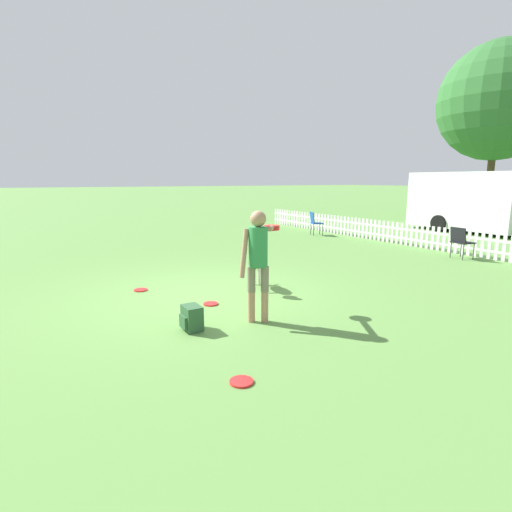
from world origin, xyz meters
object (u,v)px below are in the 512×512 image
object	(u,v)px
frisbee_midfield	(141,290)
tree_left_grove	(498,102)
frisbee_near_handler	(241,382)
frisbee_near_dog	(211,304)
folding_chair_green_right	(461,240)
backpack_on_grass	(192,318)
handler_person	(259,252)
leaping_dog	(255,263)
equipment_trailer	(469,201)
folding_chair_center	(315,221)

from	to	relation	value
frisbee_midfield	tree_left_grove	distance (m)	21.46
frisbee_near_handler	frisbee_near_dog	size ratio (longest dim) A/B	1.00
frisbee_midfield	folding_chair_green_right	bearing A→B (deg)	81.27
frisbee_near_handler	frisbee_near_dog	distance (m)	2.76
folding_chair_green_right	frisbee_near_dog	bearing A→B (deg)	98.98
backpack_on_grass	tree_left_grove	bearing A→B (deg)	109.62
handler_person	folding_chair_green_right	bearing A→B (deg)	39.85
leaping_dog	frisbee_near_handler	size ratio (longest dim) A/B	3.95
frisbee_near_dog	equipment_trailer	size ratio (longest dim) A/B	0.05
frisbee_near_handler	equipment_trailer	world-z (taller)	equipment_trailer
handler_person	frisbee_midfield	xyz separation A→B (m)	(-2.60, -1.09, -1.04)
handler_person	leaping_dog	world-z (taller)	handler_person
equipment_trailer	handler_person	bearing A→B (deg)	-68.47
backpack_on_grass	folding_chair_center	xyz separation A→B (m)	(-6.87, 7.83, 0.36)
folding_chair_center	equipment_trailer	world-z (taller)	equipment_trailer
frisbee_midfield	equipment_trailer	xyz separation A→B (m)	(-2.06, 13.98, 1.26)
leaping_dog	frisbee_near_handler	xyz separation A→B (m)	(3.13, -2.03, -0.49)
frisbee_near_dog	folding_chair_center	world-z (taller)	folding_chair_center
equipment_trailer	tree_left_grove	world-z (taller)	tree_left_grove
tree_left_grove	handler_person	bearing A→B (deg)	-68.99
frisbee_near_handler	frisbee_midfield	distance (m)	4.13
handler_person	frisbee_midfield	distance (m)	3.01
frisbee_midfield	folding_chair_green_right	distance (m)	8.39
leaping_dog	folding_chair_green_right	world-z (taller)	folding_chair_green_right
folding_chair_center	leaping_dog	bearing A→B (deg)	154.25
folding_chair_green_right	tree_left_grove	xyz separation A→B (m)	(-5.95, 11.77, 5.57)
leaping_dog	backpack_on_grass	bearing A→B (deg)	66.49
folding_chair_center	folding_chair_green_right	distance (m)	5.71
frisbee_midfield	tree_left_grove	world-z (taller)	tree_left_grove
leaping_dog	folding_chair_center	xyz separation A→B (m)	(-5.43, 5.92, 0.04)
frisbee_near_handler	folding_chair_center	bearing A→B (deg)	137.10
handler_person	backpack_on_grass	size ratio (longest dim) A/B	4.68
frisbee_midfield	tree_left_grove	size ratio (longest dim) A/B	0.03
frisbee_near_handler	folding_chair_center	world-z (taller)	folding_chair_center
folding_chair_green_right	equipment_trailer	world-z (taller)	equipment_trailer
frisbee_near_dog	frisbee_midfield	xyz separation A→B (m)	(-1.50, -0.80, 0.00)
handler_person	frisbee_near_dog	size ratio (longest dim) A/B	6.54
frisbee_near_handler	tree_left_grove	size ratio (longest dim) A/B	0.03
frisbee_midfield	equipment_trailer	bearing A→B (deg)	98.39
frisbee_near_handler	frisbee_near_dog	bearing A→B (deg)	162.10
frisbee_midfield	leaping_dog	bearing A→B (deg)	63.15
equipment_trailer	tree_left_grove	bearing A→B (deg)	114.95
leaping_dog	tree_left_grove	world-z (taller)	tree_left_grove
folding_chair_green_right	equipment_trailer	xyz separation A→B (m)	(-3.33, 5.70, 0.76)
frisbee_near_dog	backpack_on_grass	distance (m)	1.20
leaping_dog	frisbee_near_dog	bearing A→B (deg)	52.23
backpack_on_grass	equipment_trailer	xyz separation A→B (m)	(-4.51, 13.91, 1.10)
handler_person	frisbee_midfield	bearing A→B (deg)	142.15
frisbee_near_handler	leaping_dog	bearing A→B (deg)	146.99
frisbee_near_dog	frisbee_midfield	distance (m)	1.70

